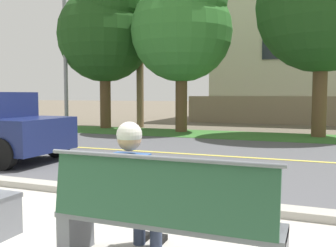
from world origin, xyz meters
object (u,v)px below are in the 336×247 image
object	(u,v)px
streetlamp	(68,37)
shade_tree_far_left	(106,28)
seated_person_blue	(134,185)
shade_tree_left	(184,23)
bench_right	(163,218)

from	to	relation	value
streetlamp	shade_tree_far_left	xyz separation A→B (m)	(1.25, 1.01, 0.45)
streetlamp	seated_person_blue	bearing A→B (deg)	-51.50
streetlamp	shade_tree_left	distance (m)	4.98
seated_person_blue	shade_tree_left	xyz separation A→B (m)	(-3.40, 11.12, 3.57)
bench_right	shade_tree_far_left	xyz separation A→B (m)	(-7.43, 11.66, 3.90)
bench_right	streetlamp	xyz separation A→B (m)	(-8.68, 10.65, 3.44)
streetlamp	shade_tree_far_left	size ratio (longest dim) A/B	1.01
bench_right	seated_person_blue	world-z (taller)	seated_person_blue
bench_right	shade_tree_left	size ratio (longest dim) A/B	0.30
seated_person_blue	shade_tree_left	bearing A→B (deg)	107.01
bench_right	shade_tree_left	distance (m)	12.48
seated_person_blue	shade_tree_left	distance (m)	12.16
shade_tree_far_left	shade_tree_left	distance (m)	3.70
shade_tree_left	seated_person_blue	bearing A→B (deg)	-72.99
streetlamp	bench_right	bearing A→B (deg)	-50.81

